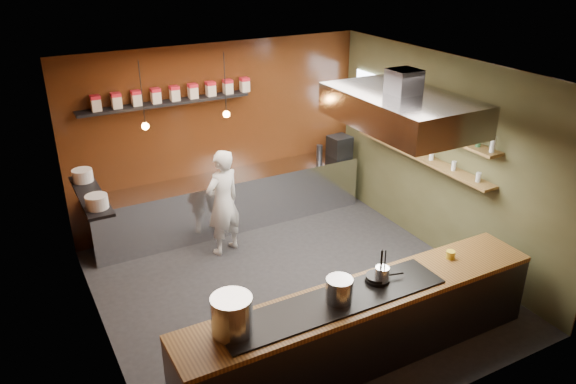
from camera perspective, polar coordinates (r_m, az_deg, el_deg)
floor at (r=7.91m, az=0.64°, el=-9.84°), size 5.00×5.00×0.00m
back_wall at (r=9.29m, az=-6.88°, el=5.70°), size 5.00×0.00×5.00m
left_wall at (r=6.46m, az=-19.11°, el=-4.28°), size 0.00×5.00×5.00m
right_wall at (r=8.59m, az=15.45°, el=3.39°), size 0.00×5.00×5.00m
ceiling at (r=6.70m, az=0.76°, el=11.87°), size 5.00×5.00×0.00m
window_pane at (r=9.66m, az=8.60°, el=8.82°), size 0.00×1.00×1.00m
prep_counter at (r=9.40m, az=-5.80°, el=-0.93°), size 4.60×0.65×0.90m
pass_counter at (r=6.56m, az=7.63°, el=-13.33°), size 4.40×0.72×0.94m
tin_shelf at (r=8.68m, az=-12.32°, el=8.82°), size 2.60×0.26×0.04m
plate_shelf at (r=7.36m, az=-19.43°, el=-0.32°), size 0.30×1.40×0.04m
bottle_shelf_upper at (r=8.55m, az=13.61°, el=6.50°), size 0.26×2.80×0.04m
bottle_shelf_lower at (r=8.70m, az=13.31°, el=3.56°), size 0.26×2.80×0.04m
extractor_hood at (r=7.22m, az=11.46°, el=8.27°), size 1.20×2.00×0.72m
pendant_left at (r=7.96m, az=-14.33°, el=6.84°), size 0.10×0.10×0.95m
pendant_right at (r=8.31m, az=-6.29°, el=8.20°), size 0.10×0.10×0.95m
storage_tins at (r=8.69m, az=-11.45°, el=9.81°), size 2.43×0.13×0.22m
plate_stacks at (r=7.32m, az=-19.54°, el=0.39°), size 0.26×1.16×0.16m
bottles at (r=8.51m, az=13.70°, el=7.39°), size 0.06×2.66×0.24m
wine_glasses at (r=8.67m, az=13.36°, el=4.08°), size 0.07×2.37×0.13m
stockpot_large at (r=5.56m, az=-5.72°, el=-12.33°), size 0.44×0.44×0.40m
stockpot_small at (r=6.02m, az=5.23°, el=-9.89°), size 0.32×0.32×0.27m
utensil_crock at (r=6.38m, az=9.52°, el=-8.35°), size 0.19×0.19×0.20m
frying_pan at (r=6.45m, az=9.10°, el=-8.62°), size 0.45×0.28×0.07m
butter_jar at (r=7.09m, az=16.18°, el=-6.14°), size 0.14×0.14×0.10m
espresso_machine at (r=10.04m, az=5.26°, el=4.68°), size 0.38×0.36×0.36m
chef at (r=8.48m, az=-6.62°, el=-1.06°), size 0.70×0.57×1.66m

